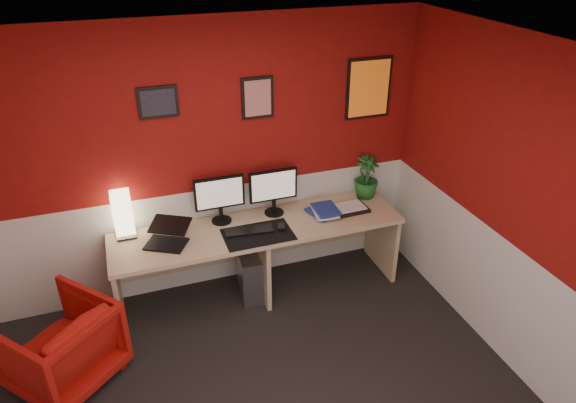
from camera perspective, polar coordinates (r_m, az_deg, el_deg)
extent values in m
cube|color=white|center=(2.56, -3.87, 14.23)|extent=(4.00, 3.50, 0.01)
cube|color=maroon|center=(4.59, -9.38, 4.08)|extent=(4.00, 0.01, 2.50)
cube|color=maroon|center=(4.04, 25.21, -2.11)|extent=(0.01, 3.50, 2.50)
cube|color=silver|center=(4.95, -8.68, -3.86)|extent=(4.00, 0.01, 1.00)
cube|color=silver|center=(4.44, 23.14, -10.48)|extent=(0.01, 3.50, 1.00)
cube|color=tan|center=(4.81, -3.15, -6.48)|extent=(2.60, 0.65, 0.73)
cube|color=#FFE5B2|center=(4.59, -17.73, -1.53)|extent=(0.16, 0.16, 0.40)
cube|color=black|center=(4.41, -13.42, -3.50)|extent=(0.40, 0.36, 0.22)
cube|color=black|center=(4.58, -7.55, 0.94)|extent=(0.45, 0.06, 0.58)
cube|color=black|center=(4.67, -1.59, 1.79)|extent=(0.45, 0.06, 0.58)
cube|color=black|center=(4.50, -3.33, -3.64)|extent=(0.60, 0.38, 0.01)
cube|color=black|center=(4.53, -4.33, -3.21)|extent=(0.43, 0.19, 0.02)
cube|color=black|center=(4.56, -0.76, -2.83)|extent=(0.08, 0.11, 0.03)
imported|color=navy|center=(4.74, 2.76, -1.60)|extent=(0.28, 0.33, 0.03)
imported|color=silver|center=(4.74, 2.84, -1.25)|extent=(0.25, 0.32, 0.02)
imported|color=navy|center=(4.72, 3.03, -1.08)|extent=(0.22, 0.29, 0.03)
cube|color=black|center=(4.89, 6.65, -0.77)|extent=(0.36, 0.26, 0.03)
imported|color=#19591E|center=(5.06, 8.63, 2.68)|extent=(0.27, 0.27, 0.43)
cube|color=#99999E|center=(4.90, -4.24, -7.81)|extent=(0.24, 0.47, 0.45)
imported|color=#A70F08|center=(4.36, -23.88, -14.34)|extent=(1.01, 1.02, 0.66)
cube|color=black|center=(4.33, -14.15, 10.59)|extent=(0.32, 0.02, 0.26)
cube|color=red|center=(4.49, -3.38, 11.36)|extent=(0.28, 0.02, 0.36)
cube|color=orange|center=(4.88, 8.89, 12.25)|extent=(0.44, 0.02, 0.56)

